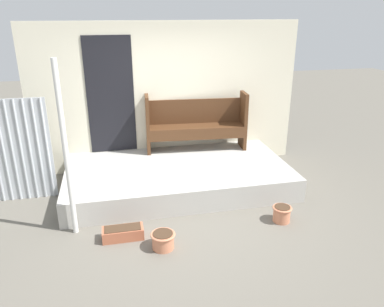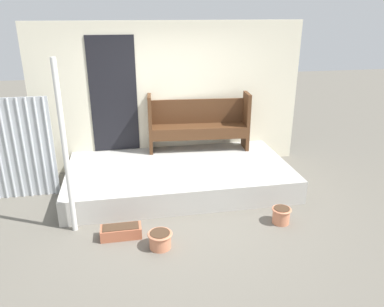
{
  "view_description": "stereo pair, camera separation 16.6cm",
  "coord_description": "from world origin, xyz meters",
  "px_view_note": "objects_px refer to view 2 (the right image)",
  "views": [
    {
      "loc": [
        -0.91,
        -4.59,
        2.78
      ],
      "look_at": [
        0.18,
        0.33,
        0.82
      ],
      "focal_mm": 35.0,
      "sensor_mm": 36.0,
      "label": 1
    },
    {
      "loc": [
        -0.75,
        -4.63,
        2.78
      ],
      "look_at": [
        0.18,
        0.33,
        0.82
      ],
      "focal_mm": 35.0,
      "sensor_mm": 36.0,
      "label": 2
    }
  ],
  "objects_px": {
    "flower_pot_left": "(160,239)",
    "flower_pot_middle": "(281,215)",
    "bench": "(199,121)",
    "planter_box_rect": "(121,232)",
    "support_post": "(65,151)"
  },
  "relations": [
    {
      "from": "support_post",
      "to": "flower_pot_middle",
      "type": "xyz_separation_m",
      "value": [
        2.79,
        -0.34,
        -1.01
      ]
    },
    {
      "from": "bench",
      "to": "flower_pot_middle",
      "type": "height_order",
      "value": "bench"
    },
    {
      "from": "support_post",
      "to": "planter_box_rect",
      "type": "distance_m",
      "value": 1.25
    },
    {
      "from": "bench",
      "to": "flower_pot_middle",
      "type": "distance_m",
      "value": 2.38
    },
    {
      "from": "bench",
      "to": "planter_box_rect",
      "type": "bearing_deg",
      "value": -120.18
    },
    {
      "from": "flower_pot_left",
      "to": "flower_pot_middle",
      "type": "xyz_separation_m",
      "value": [
        1.7,
        0.27,
        0.01
      ]
    },
    {
      "from": "flower_pot_left",
      "to": "flower_pot_middle",
      "type": "relative_size",
      "value": 1.14
    },
    {
      "from": "bench",
      "to": "planter_box_rect",
      "type": "distance_m",
      "value": 2.66
    },
    {
      "from": "support_post",
      "to": "planter_box_rect",
      "type": "xyz_separation_m",
      "value": [
        0.61,
        -0.29,
        -1.06
      ]
    },
    {
      "from": "bench",
      "to": "flower_pot_left",
      "type": "relative_size",
      "value": 5.85
    },
    {
      "from": "support_post",
      "to": "flower_pot_middle",
      "type": "height_order",
      "value": "support_post"
    },
    {
      "from": "support_post",
      "to": "planter_box_rect",
      "type": "bearing_deg",
      "value": -25.47
    },
    {
      "from": "bench",
      "to": "flower_pot_middle",
      "type": "relative_size",
      "value": 6.65
    },
    {
      "from": "bench",
      "to": "planter_box_rect",
      "type": "relative_size",
      "value": 3.46
    },
    {
      "from": "flower_pot_left",
      "to": "planter_box_rect",
      "type": "relative_size",
      "value": 0.59
    }
  ]
}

